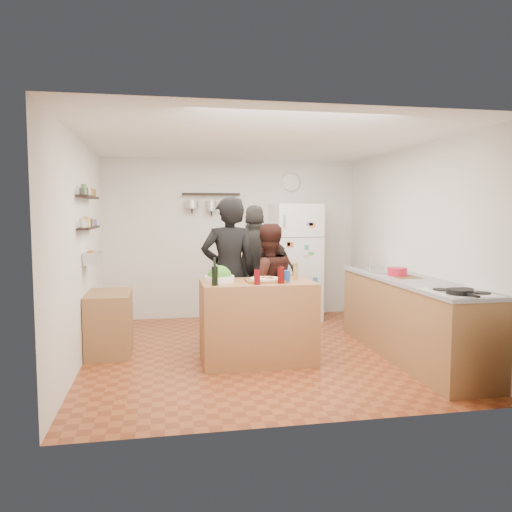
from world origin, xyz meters
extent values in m
plane|color=brown|center=(0.00, 0.00, 0.00)|extent=(4.20, 4.20, 0.00)
plane|color=white|center=(0.00, 0.00, 2.50)|extent=(4.20, 4.20, 0.00)
plane|color=silver|center=(0.00, 2.10, 1.25)|extent=(4.00, 0.00, 4.00)
plane|color=silver|center=(-2.00, 0.00, 1.25)|extent=(0.00, 4.20, 4.20)
plane|color=silver|center=(2.00, 0.00, 1.25)|extent=(0.00, 4.20, 4.20)
cube|color=#A2613B|center=(-0.07, -0.37, 0.46)|extent=(1.25, 0.72, 0.91)
cube|color=brown|center=(0.01, -0.39, 0.92)|extent=(0.42, 0.34, 0.02)
cylinder|color=#D0B289|center=(0.01, -0.39, 0.94)|extent=(0.34, 0.34, 0.02)
cylinder|color=white|center=(-0.49, -0.32, 0.94)|extent=(0.33, 0.33, 0.07)
cylinder|color=black|center=(-0.57, -0.59, 1.01)|extent=(0.07, 0.07, 0.20)
cylinder|color=#61080E|center=(-0.12, -0.61, 0.99)|extent=(0.07, 0.07, 0.16)
cylinder|color=#500706|center=(0.15, -0.57, 1.00)|extent=(0.07, 0.07, 0.18)
cylinder|color=#9B7241|center=(0.38, -0.32, 0.99)|extent=(0.05, 0.05, 0.17)
cylinder|color=navy|center=(0.23, -0.49, 0.97)|extent=(0.08, 0.08, 0.13)
imported|color=black|center=(-0.31, 0.22, 0.93)|extent=(0.68, 0.45, 1.87)
imported|color=black|center=(0.15, 0.14, 0.77)|extent=(0.82, 0.68, 1.54)
imported|color=#292624|center=(0.10, 0.61, 0.89)|extent=(1.09, 0.58, 1.77)
cube|color=#9E7042|center=(1.70, -0.55, 0.45)|extent=(0.63, 2.63, 0.90)
cube|color=white|center=(1.70, -1.50, 0.91)|extent=(0.60, 0.62, 0.02)
cylinder|color=black|center=(1.60, -1.63, 0.94)|extent=(0.24, 0.24, 0.05)
cube|color=silver|center=(1.70, 0.30, 0.92)|extent=(0.50, 0.80, 0.03)
cube|color=olive|center=(1.70, -0.40, 0.91)|extent=(0.30, 0.40, 0.02)
cylinder|color=red|center=(1.65, -0.28, 0.97)|extent=(0.23, 0.23, 0.10)
cube|color=white|center=(0.95, 1.75, 0.90)|extent=(0.70, 0.68, 1.80)
cylinder|color=silver|center=(0.95, 2.08, 2.15)|extent=(0.30, 0.03, 0.30)
cube|color=black|center=(-1.93, 0.20, 1.50)|extent=(0.12, 1.00, 0.02)
cube|color=black|center=(-1.93, 0.20, 1.85)|extent=(0.12, 1.00, 0.02)
cube|color=silver|center=(-1.90, 0.20, 1.15)|extent=(0.18, 0.35, 0.14)
cube|color=#9B6B41|center=(-1.74, 0.26, 0.36)|extent=(0.50, 0.80, 0.73)
cube|color=black|center=(-0.35, 2.00, 1.95)|extent=(0.90, 0.04, 0.04)
camera|label=1|loc=(-1.11, -5.78, 1.69)|focal=35.00mm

